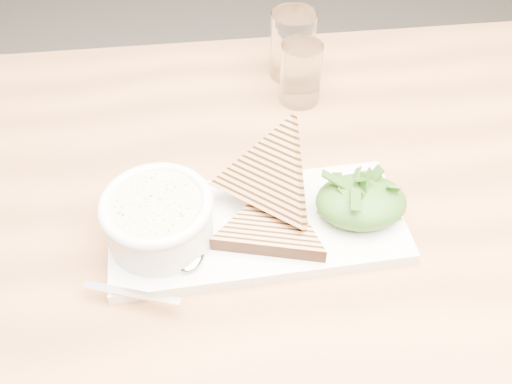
{
  "coord_description": "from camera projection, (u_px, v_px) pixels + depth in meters",
  "views": [
    {
      "loc": [
        -0.02,
        -0.46,
        1.33
      ],
      "look_at": [
        0.01,
        0.02,
        0.82
      ],
      "focal_mm": 40.0,
      "sensor_mm": 36.0,
      "label": 1
    }
  ],
  "objects": [
    {
      "name": "sandwich_flat",
      "position": [
        272.0,
        225.0,
        0.7
      ],
      "size": [
        0.19,
        0.19,
        0.02
      ],
      "primitive_type": null,
      "rotation": [
        0.0,
        0.0,
        -0.21
      ],
      "color": "tan",
      "rests_on": "platter"
    },
    {
      "name": "soup_bowl",
      "position": [
        159.0,
        222.0,
        0.68
      ],
      "size": [
        0.13,
        0.13,
        0.05
      ],
      "primitive_type": "cylinder",
      "color": "white",
      "rests_on": "platter"
    },
    {
      "name": "spoon_handle",
      "position": [
        132.0,
        293.0,
        0.64
      ],
      "size": [
        0.11,
        0.04,
        0.0
      ],
      "primitive_type": "cube",
      "rotation": [
        0.0,
        0.0,
        -0.28
      ],
      "color": "silver",
      "rests_on": "platter"
    },
    {
      "name": "arugula_pile",
      "position": [
        362.0,
        199.0,
        0.7
      ],
      "size": [
        0.11,
        0.1,
        0.05
      ],
      "primitive_type": null,
      "color": "#326319",
      "rests_on": "platter"
    },
    {
      "name": "glass_near",
      "position": [
        301.0,
        73.0,
        0.88
      ],
      "size": [
        0.06,
        0.06,
        0.1
      ],
      "primitive_type": "cylinder",
      "color": "white",
      "rests_on": "table_top"
    },
    {
      "name": "soup",
      "position": [
        156.0,
        205.0,
        0.66
      ],
      "size": [
        0.11,
        0.11,
        0.01
      ],
      "primitive_type": "cylinder",
      "color": "beige",
      "rests_on": "soup_bowl"
    },
    {
      "name": "bowl_rim",
      "position": [
        156.0,
        204.0,
        0.66
      ],
      "size": [
        0.13,
        0.13,
        0.01
      ],
      "primitive_type": "torus",
      "color": "white",
      "rests_on": "soup_bowl"
    },
    {
      "name": "sandwich_lean",
      "position": [
        269.0,
        177.0,
        0.69
      ],
      "size": [
        0.23,
        0.23,
        0.18
      ],
      "primitive_type": null,
      "rotation": [
        0.82,
        0.0,
        -0.65
      ],
      "color": "tan",
      "rests_on": "sandwich_flat"
    },
    {
      "name": "glass_far",
      "position": [
        293.0,
        45.0,
        0.92
      ],
      "size": [
        0.07,
        0.07,
        0.11
      ],
      "primitive_type": "cylinder",
      "color": "white",
      "rests_on": "table_top"
    },
    {
      "name": "salad_base",
      "position": [
        361.0,
        202.0,
        0.71
      ],
      "size": [
        0.11,
        0.09,
        0.04
      ],
      "primitive_type": "ellipsoid",
      "color": "#224818",
      "rests_on": "platter"
    },
    {
      "name": "platter",
      "position": [
        257.0,
        226.0,
        0.72
      ],
      "size": [
        0.38,
        0.2,
        0.02
      ],
      "primitive_type": "cube",
      "rotation": [
        0.0,
        0.0,
        0.09
      ],
      "color": "white",
      "rests_on": "table_top"
    },
    {
      "name": "table_top",
      "position": [
        285.0,
        222.0,
        0.76
      ],
      "size": [
        1.31,
        0.91,
        0.04
      ],
      "primitive_type": "cube",
      "rotation": [
        0.0,
        0.0,
        0.05
      ],
      "color": "#B37340",
      "rests_on": "ground"
    },
    {
      "name": "spoon_bowl",
      "position": [
        190.0,
        257.0,
        0.67
      ],
      "size": [
        0.05,
        0.05,
        0.01
      ],
      "primitive_type": "ellipsoid",
      "rotation": [
        0.0,
        0.0,
        -0.28
      ],
      "color": "silver",
      "rests_on": "platter"
    },
    {
      "name": "table_leg_br",
      "position": [
        512.0,
        193.0,
        1.32
      ],
      "size": [
        0.06,
        0.06,
        0.73
      ],
      "primitive_type": "cylinder",
      "color": "#B37340",
      "rests_on": "ground"
    }
  ]
}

